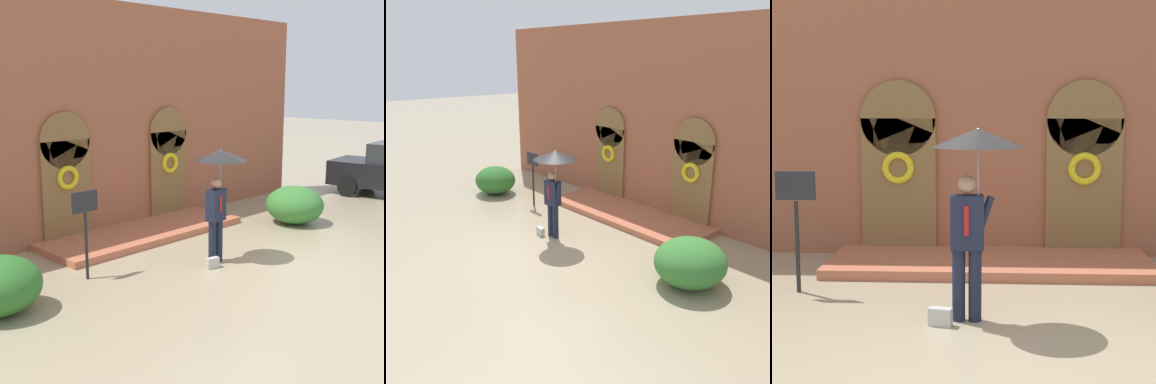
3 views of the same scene
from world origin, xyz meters
TOP-DOWN VIEW (x-y plane):
  - ground_plane at (0.00, 0.00)m, footprint 80.00×80.00m
  - building_facade at (-0.00, 4.15)m, footprint 14.00×2.30m
  - person_with_umbrella at (-0.15, 0.48)m, footprint 1.10×1.10m
  - handbag at (-0.56, 0.28)m, footprint 0.30×0.17m
  - sign_post at (-2.69, 1.57)m, footprint 0.56×0.06m
  - shrub_left at (-4.59, 1.29)m, footprint 1.42×1.35m
  - shrub_right at (3.59, 1.12)m, footprint 1.49×1.54m

SIDE VIEW (x-z plane):
  - ground_plane at x=0.00m, z-range 0.00..0.00m
  - handbag at x=-0.56m, z-range 0.00..0.22m
  - shrub_left at x=-4.59m, z-range 0.00..0.95m
  - shrub_right at x=3.59m, z-range 0.00..1.00m
  - sign_post at x=-2.69m, z-range 0.30..2.02m
  - person_with_umbrella at x=-0.15m, z-range 0.73..3.09m
  - building_facade at x=0.00m, z-range -0.12..5.48m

